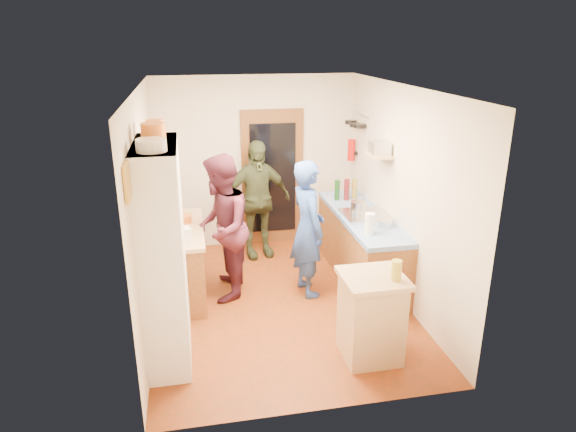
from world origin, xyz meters
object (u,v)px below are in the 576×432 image
object	(u,v)px
hutch_body	(164,254)
person_hob	(311,229)
person_back	(257,200)
island_base	(371,319)
person_left	(224,227)
right_counter_base	(360,248)

from	to	relation	value
hutch_body	person_hob	world-z (taller)	hutch_body
hutch_body	person_back	bearing A→B (deg)	61.48
island_base	person_left	world-z (taller)	person_left
island_base	hutch_body	bearing A→B (deg)	166.07
right_counter_base	island_base	xyz separation A→B (m)	(-0.50, -1.80, 0.01)
person_back	island_base	bearing A→B (deg)	-84.61
island_base	person_left	bearing A→B (deg)	128.99
island_base	person_left	distance (m)	2.17
right_counter_base	person_back	bearing A→B (deg)	142.08
person_left	person_back	xyz separation A→B (m)	(0.57, 1.13, -0.04)
person_hob	person_left	bearing A→B (deg)	71.44
right_counter_base	person_hob	xyz separation A→B (m)	(-0.77, -0.32, 0.45)
hutch_body	island_base	world-z (taller)	hutch_body
island_base	person_back	size ratio (longest dim) A/B	0.49
island_base	person_back	bearing A→B (deg)	105.38
right_counter_base	island_base	distance (m)	1.86
person_hob	person_left	world-z (taller)	person_left
person_left	person_hob	bearing A→B (deg)	90.05
person_hob	person_back	xyz separation A→B (m)	(-0.49, 1.30, 0.01)
person_hob	person_back	distance (m)	1.39
person_hob	person_back	size ratio (longest dim) A/B	0.99
person_hob	person_left	xyz separation A→B (m)	(-1.06, 0.17, 0.04)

